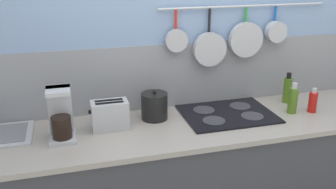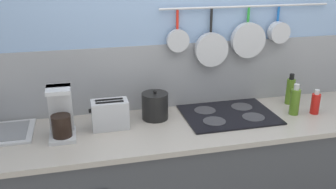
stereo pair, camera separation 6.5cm
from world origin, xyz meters
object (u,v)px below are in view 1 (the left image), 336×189
object	(u,v)px
kettle	(154,106)
bottle_sesame_oil	(293,100)
toaster	(110,115)
bottle_olive_oil	(313,102)
bottle_cooking_wine	(287,89)
coffee_maker	(61,117)

from	to	relation	value
kettle	bottle_sesame_oil	world-z (taller)	bottle_sesame_oil
toaster	bottle_olive_oil	size ratio (longest dim) A/B	1.41
bottle_sesame_oil	bottle_cooking_wine	size ratio (longest dim) A/B	0.95
coffee_maker	kettle	world-z (taller)	coffee_maker
coffee_maker	bottle_olive_oil	size ratio (longest dim) A/B	1.80
bottle_cooking_wine	bottle_olive_oil	world-z (taller)	bottle_cooking_wine
kettle	bottle_olive_oil	world-z (taller)	kettle
bottle_cooking_wine	bottle_olive_oil	bearing A→B (deg)	-70.92
toaster	bottle_olive_oil	world-z (taller)	toaster
toaster	bottle_sesame_oil	xyz separation A→B (m)	(1.27, -0.09, 0.01)
toaster	bottle_olive_oil	bearing A→B (deg)	-4.43
bottle_olive_oil	toaster	bearing A→B (deg)	175.57
kettle	bottle_cooking_wine	xyz separation A→B (m)	(1.03, 0.02, 0.01)
bottle_cooking_wine	bottle_olive_oil	distance (m)	0.22
coffee_maker	kettle	bearing A→B (deg)	11.31
kettle	toaster	bearing A→B (deg)	-165.97
bottle_cooking_wine	toaster	bearing A→B (deg)	-175.68
coffee_maker	bottle_sesame_oil	world-z (taller)	coffee_maker
bottle_sesame_oil	bottle_cooking_wine	world-z (taller)	bottle_cooking_wine
toaster	kettle	bearing A→B (deg)	14.03
toaster	kettle	size ratio (longest dim) A/B	1.21
coffee_maker	toaster	xyz separation A→B (m)	(0.30, 0.04, -0.04)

